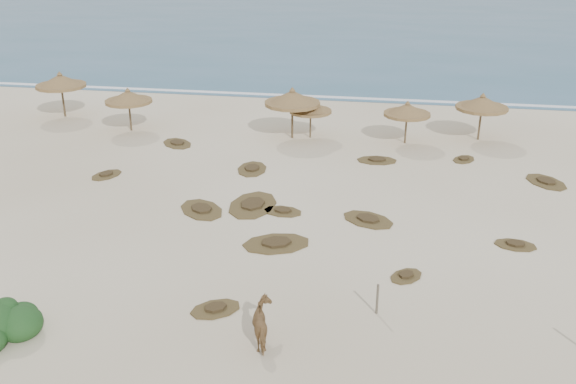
% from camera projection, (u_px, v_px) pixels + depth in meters
% --- Properties ---
extents(ground, '(160.00, 160.00, 0.00)m').
position_uv_depth(ground, '(301.00, 269.00, 24.36)').
color(ground, '#EDE3C3').
rests_on(ground, ground).
extents(ocean, '(200.00, 100.00, 0.01)m').
position_uv_depth(ocean, '(378.00, 14.00, 92.51)').
color(ocean, '#2A637F').
rests_on(ocean, ground).
extents(foam_line, '(70.00, 0.60, 0.01)m').
position_uv_depth(foam_line, '(352.00, 98.00, 47.98)').
color(foam_line, white).
rests_on(foam_line, ground).
extents(palapa_0, '(4.37, 4.37, 3.08)m').
position_uv_depth(palapa_0, '(61.00, 82.00, 42.59)').
color(palapa_0, brown).
rests_on(palapa_0, ground).
extents(palapa_1, '(3.87, 3.87, 2.75)m').
position_uv_depth(palapa_1, '(128.00, 97.00, 39.78)').
color(palapa_1, brown).
rests_on(palapa_1, ground).
extents(palapa_2, '(4.09, 4.09, 3.15)m').
position_uv_depth(palapa_2, '(292.00, 99.00, 38.26)').
color(palapa_2, brown).
rests_on(palapa_2, ground).
extents(palapa_3, '(3.18, 3.18, 2.41)m').
position_uv_depth(palapa_3, '(311.00, 108.00, 38.53)').
color(palapa_3, brown).
rests_on(palapa_3, ground).
extents(palapa_4, '(2.84, 2.84, 2.59)m').
position_uv_depth(palapa_4, '(407.00, 110.00, 37.48)').
color(palapa_4, brown).
rests_on(palapa_4, ground).
extents(palapa_5, '(3.29, 3.29, 2.89)m').
position_uv_depth(palapa_5, '(482.00, 103.00, 38.00)').
color(palapa_5, brown).
rests_on(palapa_5, ground).
extents(horse, '(1.23, 1.75, 1.35)m').
position_uv_depth(horse, '(264.00, 325.00, 19.80)').
color(horse, '#9B7446').
rests_on(horse, ground).
extents(fence_post_near, '(0.11, 0.11, 1.12)m').
position_uv_depth(fence_post_near, '(377.00, 299.00, 21.35)').
color(fence_post_near, '#5E5746').
rests_on(fence_post_near, ground).
extents(scrub_1, '(3.05, 3.11, 0.16)m').
position_uv_depth(scrub_1, '(202.00, 209.00, 29.27)').
color(scrub_1, brown).
rests_on(scrub_1, ground).
extents(scrub_2, '(1.96, 1.45, 0.16)m').
position_uv_depth(scrub_2, '(283.00, 211.00, 29.09)').
color(scrub_2, brown).
rests_on(scrub_2, ground).
extents(scrub_3, '(2.90, 2.59, 0.16)m').
position_uv_depth(scrub_3, '(368.00, 219.00, 28.28)').
color(scrub_3, brown).
rests_on(scrub_3, ground).
extents(scrub_4, '(1.81, 1.30, 0.16)m').
position_uv_depth(scrub_4, '(515.00, 245.00, 26.06)').
color(scrub_4, brown).
rests_on(scrub_4, ground).
extents(scrub_5, '(2.57, 2.90, 0.16)m').
position_uv_depth(scrub_5, '(546.00, 182.00, 32.39)').
color(scrub_5, brown).
rests_on(scrub_5, ground).
extents(scrub_6, '(2.65, 2.69, 0.16)m').
position_uv_depth(scrub_6, '(177.00, 143.00, 38.03)').
color(scrub_6, brown).
rests_on(scrub_6, ground).
extents(scrub_7, '(2.32, 1.61, 0.16)m').
position_uv_depth(scrub_7, '(377.00, 160.00, 35.35)').
color(scrub_7, brown).
rests_on(scrub_7, ground).
extents(scrub_8, '(1.78, 2.11, 0.16)m').
position_uv_depth(scrub_8, '(106.00, 175.00, 33.29)').
color(scrub_8, brown).
rests_on(scrub_8, ground).
extents(scrub_9, '(3.29, 2.73, 0.16)m').
position_uv_depth(scrub_9, '(276.00, 243.00, 26.17)').
color(scrub_9, brown).
rests_on(scrub_9, ground).
extents(scrub_10, '(1.69, 1.88, 0.16)m').
position_uv_depth(scrub_10, '(464.00, 159.00, 35.48)').
color(scrub_10, brown).
rests_on(scrub_10, ground).
extents(scrub_11, '(2.11, 1.94, 0.16)m').
position_uv_depth(scrub_11, '(216.00, 309.00, 21.74)').
color(scrub_11, brown).
rests_on(scrub_11, ground).
extents(scrub_12, '(1.63, 1.71, 0.16)m').
position_uv_depth(scrub_12, '(406.00, 276.00, 23.76)').
color(scrub_12, brown).
rests_on(scrub_12, ground).
extents(scrub_13, '(1.73, 2.49, 0.16)m').
position_uv_depth(scrub_13, '(252.00, 169.00, 34.10)').
color(scrub_13, brown).
rests_on(scrub_13, ground).
extents(scrub_15, '(2.38, 3.43, 0.16)m').
position_uv_depth(scrub_15, '(253.00, 205.00, 29.75)').
color(scrub_15, brown).
rests_on(scrub_15, ground).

